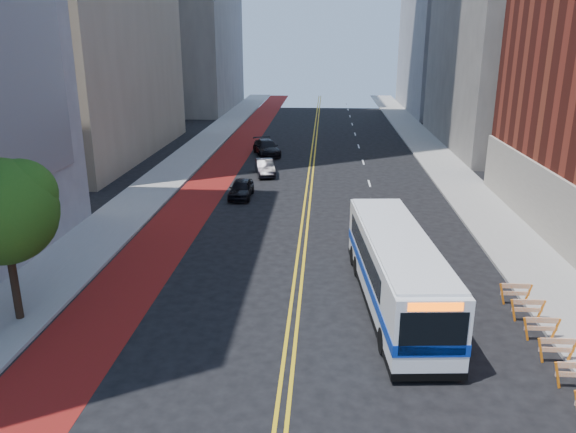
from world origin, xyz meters
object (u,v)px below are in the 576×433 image
at_px(car_b, 265,167).
at_px(transit_bus, 396,269).
at_px(street_tree, 4,207).
at_px(car_c, 267,148).
at_px(car_a, 241,189).

bearing_deg(car_b, transit_bus, -82.92).
xyz_separation_m(street_tree, car_c, (6.65, 34.67, -4.16)).
bearing_deg(car_b, car_a, -110.02).
xyz_separation_m(car_a, car_c, (0.28, 15.48, 0.08)).
xyz_separation_m(car_a, car_b, (1.00, 7.05, 0.00)).
relative_size(transit_bus, car_c, 2.35).
relative_size(car_a, car_c, 0.76).
distance_m(street_tree, car_a, 20.66).
bearing_deg(car_c, car_a, -109.02).
relative_size(street_tree, car_c, 1.30).
relative_size(car_b, car_c, 0.79).
xyz_separation_m(transit_bus, car_a, (-9.20, 16.72, -1.04)).
bearing_deg(car_a, car_c, 89.36).
bearing_deg(car_b, car_c, 82.91).
distance_m(street_tree, car_c, 35.54).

